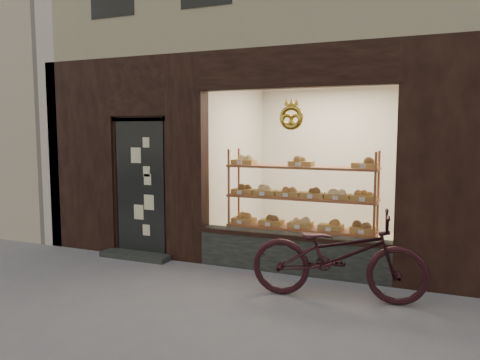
% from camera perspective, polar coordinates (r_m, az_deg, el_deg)
% --- Properties ---
extents(ground, '(90.00, 90.00, 0.00)m').
position_cam_1_polar(ground, '(5.03, -6.10, -17.16)').
color(ground, slate).
extents(display_shelf, '(2.20, 0.45, 1.70)m').
position_cam_1_polar(display_shelf, '(6.93, 7.40, -3.41)').
color(display_shelf, brown).
rests_on(display_shelf, ground).
extents(bicycle, '(2.10, 0.96, 1.06)m').
position_cam_1_polar(bicycle, '(5.65, 11.82, -8.93)').
color(bicycle, black).
rests_on(bicycle, ground).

